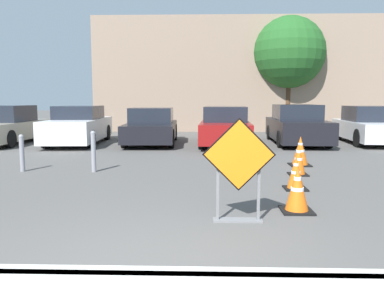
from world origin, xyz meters
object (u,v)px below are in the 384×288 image
(parked_car_fourth, at_px, (225,127))
(parked_car_nearest, at_px, (7,126))
(traffic_cone_third, at_px, (299,160))
(traffic_cone_nearest, at_px, (297,190))
(traffic_cone_second, at_px, (296,173))
(road_closed_sign, at_px, (239,165))
(traffic_cone_fourth, at_px, (300,151))
(parked_car_sixth, at_px, (369,126))
(parked_car_fifth, at_px, (297,126))
(bollard_nearest, at_px, (93,150))
(parked_car_second, at_px, (79,126))
(parked_car_third, at_px, (152,127))
(bollard_second, at_px, (22,152))

(parked_car_fourth, bearing_deg, parked_car_nearest, 1.73)
(traffic_cone_third, distance_m, parked_car_nearest, 11.56)
(traffic_cone_nearest, bearing_deg, traffic_cone_second, 77.02)
(road_closed_sign, relative_size, traffic_cone_fourth, 1.91)
(parked_car_fourth, relative_size, parked_car_sixth, 1.04)
(parked_car_fifth, bearing_deg, traffic_cone_second, 78.47)
(parked_car_fourth, distance_m, bollard_nearest, 6.56)
(traffic_cone_fourth, bearing_deg, parked_car_fourth, 110.52)
(traffic_cone_third, height_order, parked_car_second, parked_car_second)
(parked_car_second, relative_size, parked_car_third, 1.08)
(parked_car_sixth, bearing_deg, traffic_cone_second, 62.54)
(parked_car_second, height_order, parked_car_third, parked_car_second)
(parked_car_fourth, height_order, bollard_nearest, parked_car_fourth)
(traffic_cone_fourth, height_order, parked_car_second, parked_car_second)
(traffic_cone_second, distance_m, parked_car_sixth, 9.17)
(parked_car_sixth, distance_m, bollard_second, 12.52)
(traffic_cone_fourth, distance_m, parked_car_third, 6.62)
(traffic_cone_third, relative_size, parked_car_third, 0.17)
(parked_car_second, height_order, parked_car_sixth, parked_car_second)
(parked_car_second, bearing_deg, parked_car_fifth, 179.18)
(parked_car_fifth, bearing_deg, parked_car_sixth, -176.15)
(parked_car_third, bearing_deg, parked_car_fourth, 173.03)
(traffic_cone_nearest, xyz_separation_m, bollard_second, (-5.77, 3.08, 0.13))
(traffic_cone_third, xyz_separation_m, parked_car_fourth, (-1.34, 5.82, 0.32))
(parked_car_third, bearing_deg, traffic_cone_second, 115.02)
(parked_car_fifth, relative_size, parked_car_sixth, 1.07)
(traffic_cone_second, xyz_separation_m, parked_car_nearest, (-9.49, 7.35, 0.37))
(parked_car_sixth, bearing_deg, parked_car_fifth, 5.40)
(traffic_cone_nearest, distance_m, parked_car_fifth, 9.48)
(parked_car_third, relative_size, bollard_second, 4.77)
(traffic_cone_third, bearing_deg, parked_car_fourth, 102.95)
(traffic_cone_nearest, height_order, traffic_cone_second, traffic_cone_nearest)
(parked_car_fifth, bearing_deg, bollard_second, 39.72)
(road_closed_sign, height_order, bollard_second, road_closed_sign)
(traffic_cone_third, distance_m, parked_car_second, 9.27)
(road_closed_sign, distance_m, parked_car_third, 9.76)
(traffic_cone_nearest, bearing_deg, parked_car_fifth, 76.27)
(parked_car_third, relative_size, parked_car_fourth, 0.95)
(traffic_cone_nearest, distance_m, bollard_second, 6.54)
(parked_car_fifth, bearing_deg, parked_car_second, 4.70)
(parked_car_nearest, bearing_deg, parked_car_second, -179.54)
(bollard_nearest, bearing_deg, parked_car_fourth, 58.36)
(traffic_cone_third, bearing_deg, parked_car_third, 124.61)
(bollard_second, bearing_deg, parked_car_fifth, 37.38)
(traffic_cone_second, relative_size, parked_car_second, 0.14)
(bollard_nearest, bearing_deg, traffic_cone_second, -20.32)
(parked_car_third, bearing_deg, parked_car_second, -0.66)
(traffic_cone_nearest, bearing_deg, parked_car_sixth, 61.20)
(parked_car_sixth, relative_size, bollard_second, 4.83)
(traffic_cone_third, bearing_deg, road_closed_sign, -116.61)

